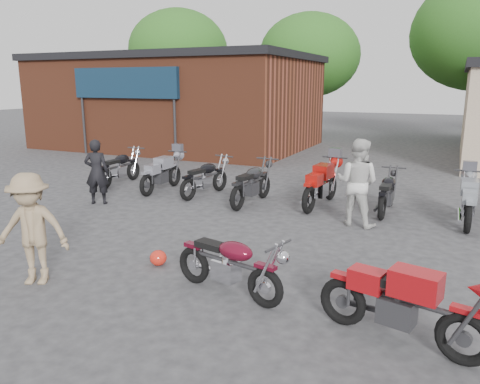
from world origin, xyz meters
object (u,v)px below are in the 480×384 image
at_px(person_dark, 97,172).
at_px(row_bike_4, 321,182).
at_px(vintage_motorcycle, 230,261).
at_px(row_bike_6, 468,198).
at_px(row_bike_3, 252,181).
at_px(sportbike, 404,299).
at_px(row_bike_2, 205,176).
at_px(row_bike_1, 162,171).
at_px(person_tan, 32,229).
at_px(row_bike_5, 388,190).
at_px(helmet, 158,258).
at_px(row_bike_0, 120,166).
at_px(person_light, 357,183).

bearing_deg(person_dark, row_bike_4, 176.45).
xyz_separation_m(vintage_motorcycle, row_bike_6, (3.13, 5.33, 0.05)).
bearing_deg(row_bike_4, row_bike_3, 112.34).
height_order(sportbike, row_bike_2, sportbike).
bearing_deg(row_bike_1, person_tan, -165.06).
xyz_separation_m(sportbike, row_bike_5, (-0.96, 5.86, -0.03)).
height_order(sportbike, row_bike_1, row_bike_1).
distance_m(helmet, row_bike_0, 6.90).
distance_m(row_bike_1, row_bike_6, 7.82).
distance_m(sportbike, helmet, 4.09).
bearing_deg(row_bike_2, row_bike_6, -79.86).
relative_size(person_light, row_bike_6, 0.94).
distance_m(sportbike, person_dark, 8.55).
height_order(row_bike_0, row_bike_5, row_bike_0).
distance_m(helmet, row_bike_4, 5.18).
distance_m(person_dark, row_bike_0, 2.40).
height_order(helmet, row_bike_0, row_bike_0).
xyz_separation_m(sportbike, row_bike_2, (-5.68, 5.61, -0.02)).
bearing_deg(row_bike_3, row_bike_6, -82.12).
distance_m(person_dark, row_bike_5, 7.10).
xyz_separation_m(row_bike_2, row_bike_6, (6.43, 0.05, 0.02)).
distance_m(vintage_motorcycle, person_dark, 6.30).
distance_m(person_light, row_bike_4, 1.70).
bearing_deg(row_bike_6, row_bike_3, 93.54).
distance_m(helmet, person_dark, 4.74).
bearing_deg(row_bike_0, row_bike_6, -93.22).
xyz_separation_m(row_bike_3, row_bike_6, (4.92, 0.37, -0.01)).
height_order(person_tan, row_bike_0, person_tan).
height_order(helmet, person_dark, person_dark).
distance_m(vintage_motorcycle, row_bike_3, 5.28).
relative_size(vintage_motorcycle, person_tan, 1.06).
xyz_separation_m(vintage_motorcycle, row_bike_2, (-3.30, 5.28, 0.02)).
distance_m(person_light, row_bike_5, 1.44).
height_order(row_bike_0, row_bike_6, row_bike_6).
bearing_deg(person_dark, row_bike_3, 178.63).
bearing_deg(row_bike_6, row_bike_4, 86.68).
xyz_separation_m(sportbike, person_dark, (-7.72, 3.68, 0.25)).
bearing_deg(sportbike, person_light, 121.16).
distance_m(person_dark, row_bike_3, 3.90).
height_order(person_dark, row_bike_6, person_dark).
xyz_separation_m(sportbike, row_bike_4, (-2.53, 5.81, 0.05)).
xyz_separation_m(row_bike_0, row_bike_1, (1.66, -0.23, 0.01)).
distance_m(person_light, row_bike_6, 2.46).
height_order(person_tan, row_bike_1, person_tan).
bearing_deg(helmet, person_light, 55.57).
xyz_separation_m(vintage_motorcycle, row_bike_5, (1.42, 5.53, 0.01)).
height_order(person_dark, row_bike_3, person_dark).
bearing_deg(row_bike_1, row_bike_6, -91.15).
distance_m(row_bike_5, row_bike_6, 1.72).
distance_m(row_bike_0, row_bike_2, 3.06).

